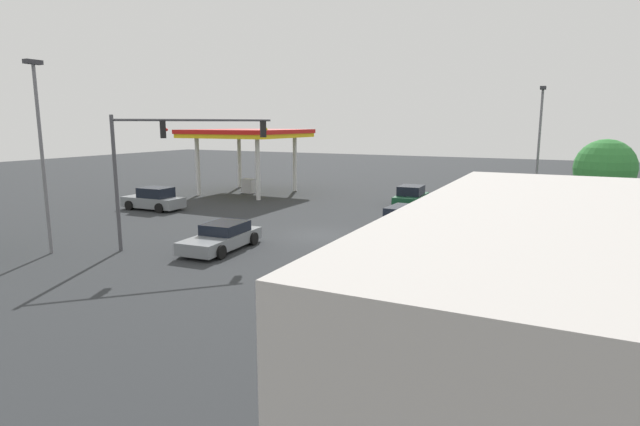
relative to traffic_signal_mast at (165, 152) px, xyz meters
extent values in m
plane|color=#2B2D30|center=(5.77, -5.77, -4.88)|extent=(144.14, 144.14, 0.00)
cube|color=silver|center=(5.77, -14.90, -4.87)|extent=(10.63, 0.60, 0.01)
cube|color=silver|center=(5.77, -13.95, -4.87)|extent=(10.63, 0.60, 0.01)
cube|color=silver|center=(5.77, -13.00, -4.87)|extent=(10.63, 0.60, 0.01)
cube|color=silver|center=(5.77, -12.05, -4.87)|extent=(10.63, 0.60, 0.01)
cube|color=silver|center=(5.77, -11.10, -4.87)|extent=(10.63, 0.60, 0.01)
cube|color=silver|center=(5.77, -10.15, -4.87)|extent=(10.63, 0.60, 0.01)
cylinder|color=#47474C|center=(-1.68, 1.68, -1.52)|extent=(0.18, 0.18, 6.70)
cylinder|color=#47474C|center=(1.06, -1.06, 1.58)|extent=(5.57, 5.57, 0.12)
cube|color=black|center=(-0.03, 0.03, 1.11)|extent=(0.40, 0.40, 0.84)
sphere|color=red|center=(0.08, -0.08, 1.11)|extent=(0.16, 0.16, 0.16)
cube|color=black|center=(3.53, -3.53, 1.11)|extent=(0.40, 0.40, 0.84)
sphere|color=gold|center=(3.65, -3.65, 1.11)|extent=(0.16, 0.16, 0.16)
cylinder|color=black|center=(9.62, -21.61, -4.53)|extent=(0.24, 0.71, 0.70)
cylinder|color=black|center=(11.32, -21.67, -4.53)|extent=(0.24, 0.71, 0.70)
cube|color=silver|center=(8.46, -9.87, -4.34)|extent=(4.32, 1.94, 0.74)
cube|color=black|center=(8.23, -9.85, -3.61)|extent=(2.43, 1.67, 0.72)
cylinder|color=black|center=(9.82, -9.07, -4.57)|extent=(0.62, 0.25, 0.61)
cylinder|color=black|center=(9.72, -10.81, -4.57)|extent=(0.62, 0.25, 0.61)
cylinder|color=black|center=(7.20, -8.92, -4.57)|extent=(0.62, 0.25, 0.61)
cylinder|color=black|center=(7.10, -10.67, -4.57)|extent=(0.62, 0.25, 0.61)
cube|color=gray|center=(0.72, -2.70, -4.38)|extent=(4.99, 2.25, 0.61)
cube|color=black|center=(1.14, -2.67, -3.82)|extent=(2.29, 1.89, 0.53)
cylinder|color=black|center=(-0.73, -3.79, -4.54)|extent=(0.69, 0.26, 0.68)
cylinder|color=black|center=(-0.85, -1.80, -4.54)|extent=(0.69, 0.26, 0.68)
cylinder|color=black|center=(2.29, -3.60, -4.54)|extent=(0.69, 0.26, 0.68)
cylinder|color=black|center=(2.17, -1.61, -4.54)|extent=(0.69, 0.26, 0.68)
cube|color=#144728|center=(18.52, -7.38, -4.36)|extent=(4.25, 2.07, 0.64)
cube|color=black|center=(18.46, -7.38, -3.69)|extent=(2.25, 1.80, 0.71)
cylinder|color=black|center=(19.78, -6.35, -4.52)|extent=(0.73, 0.25, 0.72)
cylinder|color=black|center=(19.86, -8.31, -4.52)|extent=(0.73, 0.25, 0.72)
cylinder|color=black|center=(17.19, -6.45, -4.52)|extent=(0.73, 0.25, 0.72)
cylinder|color=black|center=(17.26, -8.41, -4.52)|extent=(0.73, 0.25, 0.72)
cube|color=gray|center=(8.19, 9.18, -4.31)|extent=(1.96, 4.66, 0.75)
cube|color=black|center=(8.20, 8.88, -3.57)|extent=(1.73, 2.27, 0.72)
cylinder|color=black|center=(7.21, 10.60, -4.52)|extent=(0.23, 0.71, 0.70)
cylinder|color=black|center=(9.12, 10.63, -4.52)|extent=(0.23, 0.71, 0.70)
cylinder|color=black|center=(7.27, 7.73, -4.52)|extent=(0.23, 0.71, 0.70)
cylinder|color=black|center=(9.18, 7.77, -4.52)|extent=(0.23, 0.71, 0.70)
cube|color=yellow|center=(18.73, 7.93, 0.35)|extent=(8.98, 8.98, 0.35)
cube|color=red|center=(18.73, 7.93, 0.71)|extent=(9.16, 9.16, 0.36)
cube|color=#B2B2B7|center=(18.73, 7.93, -4.23)|extent=(0.70, 1.10, 1.30)
cylinder|color=silver|center=(15.58, 4.79, -2.35)|extent=(0.36, 0.36, 5.05)
cylinder|color=silver|center=(21.87, 4.79, -2.35)|extent=(0.36, 0.36, 5.05)
cylinder|color=silver|center=(15.58, 11.07, -2.35)|extent=(0.36, 0.36, 5.05)
cylinder|color=silver|center=(21.87, 11.07, -2.35)|extent=(0.36, 0.36, 5.05)
cylinder|color=#38383D|center=(-1.19, -13.73, -4.49)|extent=(0.14, 0.14, 0.78)
cylinder|color=#38383D|center=(-1.07, -13.83, -4.49)|extent=(0.14, 0.14, 0.78)
cube|color=beige|center=(-1.13, -13.78, -3.79)|extent=(0.42, 0.40, 0.61)
sphere|color=tan|center=(-1.13, -13.78, -3.38)|extent=(0.21, 0.21, 0.21)
cylinder|color=slate|center=(17.91, -16.25, -0.62)|extent=(0.16, 0.16, 8.51)
cube|color=#333338|center=(17.91, -16.25, 3.73)|extent=(0.80, 0.36, 0.20)
cylinder|color=slate|center=(-3.54, 4.35, -0.39)|extent=(0.16, 0.16, 8.97)
cube|color=#333338|center=(-3.54, 4.35, 4.19)|extent=(0.80, 0.36, 0.20)
cylinder|color=brown|center=(16.28, -20.17, -3.86)|extent=(0.26, 0.26, 2.04)
sphere|color=#337F38|center=(16.28, -20.17, -1.31)|extent=(3.59, 3.59, 3.59)
cylinder|color=red|center=(14.17, -12.65, -4.53)|extent=(0.22, 0.22, 0.70)
sphere|color=red|center=(14.17, -12.65, -4.12)|extent=(0.20, 0.20, 0.20)
camera|label=1|loc=(-19.00, -17.99, 1.40)|focal=28.00mm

